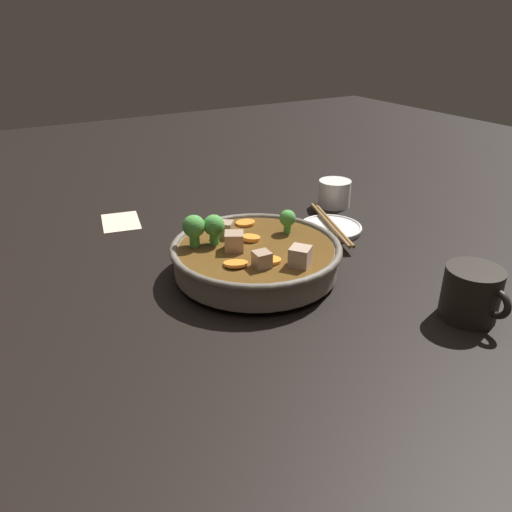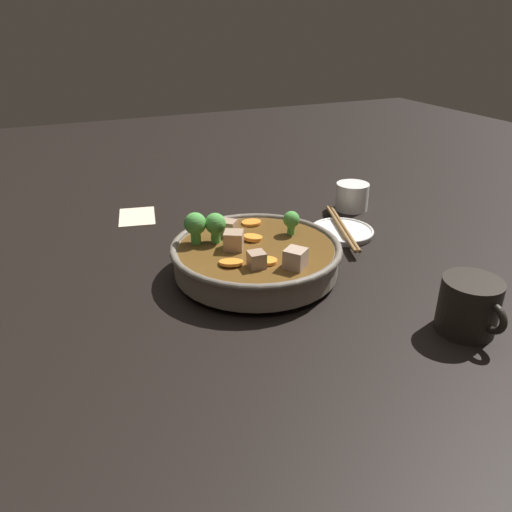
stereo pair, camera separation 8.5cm
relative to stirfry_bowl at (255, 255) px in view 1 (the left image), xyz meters
The scene contains 7 objects.
ground_plane 0.04m from the stirfry_bowl, 59.49° to the left, with size 3.00×3.00×0.00m, color black.
stirfry_bowl is the anchor object (origin of this frame).
side_saucer 0.25m from the stirfry_bowl, 110.54° to the left, with size 0.13×0.13×0.01m.
tea_cup 0.39m from the stirfry_bowl, 121.40° to the left, with size 0.07×0.07×0.06m.
dark_mug 0.34m from the stirfry_bowl, 36.90° to the left, with size 0.11×0.08×0.08m.
napkin 0.38m from the stirfry_bowl, 159.82° to the right, with size 0.12×0.10×0.00m.
chopsticks_pair 0.25m from the stirfry_bowl, 110.54° to the left, with size 0.22×0.09×0.01m.
Camera 1 is at (0.66, -0.38, 0.41)m, focal length 35.00 mm.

